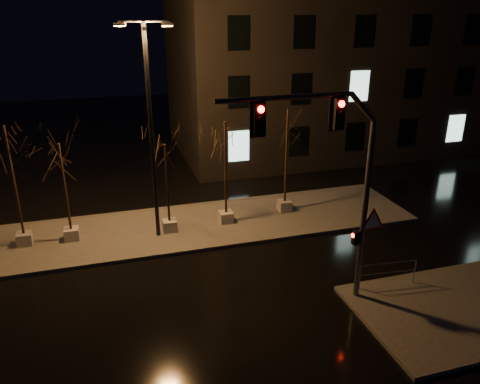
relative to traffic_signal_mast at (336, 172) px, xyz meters
name	(u,v)px	position (x,y,z in m)	size (l,w,h in m)	color
ground	(227,292)	(-3.27, 1.77, -5.13)	(90.00, 90.00, 0.00)	black
median	(196,225)	(-3.27, 7.77, -5.06)	(22.00, 5.00, 0.15)	#4B4843
sidewalk_corner	(455,310)	(4.23, -1.73, -5.06)	(7.00, 5.00, 0.15)	#4B4843
building	(344,46)	(10.73, 19.77, 2.37)	(25.00, 12.00, 15.00)	black
tree_0	(9,153)	(-11.08, 7.91, -0.70)	(1.80, 1.80, 5.64)	#AEABA3
tree_1	(62,166)	(-9.06, 7.81, -1.42)	(1.80, 1.80, 4.70)	#AEABA3
tree_2	(166,165)	(-4.60, 7.40, -1.64)	(1.80, 1.80, 4.40)	#AEABA3
tree_3	(225,145)	(-1.76, 7.58, -1.00)	(1.80, 1.80, 5.24)	#AEABA3
tree_4	(287,132)	(1.57, 8.11, -0.77)	(1.80, 1.80, 5.56)	#AEABA3
traffic_signal_mast	(336,172)	(0.00, 0.00, 0.00)	(6.21, 0.34, 7.58)	#55565C
streetlight_main	(150,120)	(-5.19, 7.12, 0.52)	(2.36, 0.86, 9.53)	black
guard_rail_a	(388,271)	(2.68, 0.27, -4.33)	(2.29, 0.28, 0.99)	#55565C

